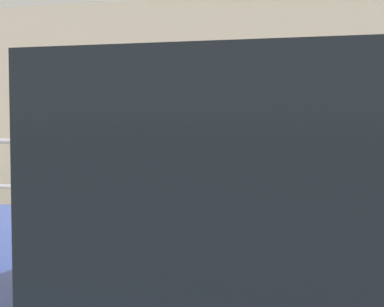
{
  "coord_description": "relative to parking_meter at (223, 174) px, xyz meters",
  "views": [
    {
      "loc": [
        1.03,
        -3.51,
        1.62
      ],
      "look_at": [
        -0.32,
        0.6,
        1.34
      ],
      "focal_mm": 63.33,
      "sensor_mm": 36.0,
      "label": 1
    }
  ],
  "objects": [
    {
      "name": "parking_meter",
      "position": [
        0.0,
        0.0,
        0.0
      ],
      "size": [
        0.15,
        0.16,
        1.55
      ],
      "rotation": [
        0.0,
        0.0,
        3.21
      ],
      "color": "slate",
      "rests_on": "sidewalk_curb"
    },
    {
      "name": "pedestrian_at_meter",
      "position": [
        -0.56,
        0.03,
        -0.04
      ],
      "size": [
        0.7,
        0.52,
        1.8
      ],
      "rotation": [
        0.0,
        0.0,
        -0.17
      ],
      "color": "black",
      "rests_on": "sidewalk_curb"
    },
    {
      "name": "background_railing",
      "position": [
        0.09,
        2.5,
        -0.27
      ],
      "size": [
        24.06,
        0.06,
        1.16
      ],
      "color": "gray",
      "rests_on": "sidewalk_curb"
    },
    {
      "name": "backdrop_wall",
      "position": [
        0.09,
        4.28,
        0.28
      ],
      "size": [
        32.0,
        0.5,
        3.01
      ],
      "primitive_type": "cube",
      "color": "#ADA38E",
      "rests_on": "ground"
    }
  ]
}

